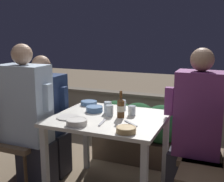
{
  "coord_description": "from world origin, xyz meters",
  "views": [
    {
      "loc": [
        0.94,
        -2.18,
        1.47
      ],
      "look_at": [
        0.0,
        0.06,
        0.97
      ],
      "focal_mm": 45.0,
      "sensor_mm": 36.0,
      "label": 1
    }
  ],
  "objects_px": {
    "person_blue_shirt": "(28,118)",
    "chair_right_far": "(217,148)",
    "person_navy_jumper": "(46,116)",
    "chair_right_near": "(220,164)",
    "chair_left_near": "(14,131)",
    "person_purple_stripe": "(194,127)",
    "chair_left_far": "(32,122)",
    "beer_bottle": "(121,107)"
  },
  "relations": [
    {
      "from": "person_blue_shirt",
      "to": "chair_right_far",
      "type": "xyz_separation_m",
      "value": [
        1.66,
        0.33,
        -0.16
      ]
    },
    {
      "from": "person_navy_jumper",
      "to": "chair_right_near",
      "type": "height_order",
      "value": "person_navy_jumper"
    },
    {
      "from": "chair_left_near",
      "to": "person_purple_stripe",
      "type": "height_order",
      "value": "person_purple_stripe"
    },
    {
      "from": "chair_left_far",
      "to": "chair_right_far",
      "type": "xyz_separation_m",
      "value": [
        1.86,
        0.04,
        0.0
      ]
    },
    {
      "from": "chair_left_near",
      "to": "chair_left_far",
      "type": "distance_m",
      "value": 0.3
    },
    {
      "from": "person_navy_jumper",
      "to": "person_purple_stripe",
      "type": "bearing_deg",
      "value": 1.47
    },
    {
      "from": "person_navy_jumper",
      "to": "chair_left_far",
      "type": "bearing_deg",
      "value": -180.0
    },
    {
      "from": "beer_bottle",
      "to": "chair_right_near",
      "type": "bearing_deg",
      "value": -10.53
    },
    {
      "from": "chair_left_near",
      "to": "person_purple_stripe",
      "type": "relative_size",
      "value": 0.65
    },
    {
      "from": "chair_left_near",
      "to": "beer_bottle",
      "type": "bearing_deg",
      "value": 9.87
    },
    {
      "from": "person_blue_shirt",
      "to": "chair_right_far",
      "type": "height_order",
      "value": "person_blue_shirt"
    },
    {
      "from": "chair_right_far",
      "to": "person_purple_stripe",
      "type": "relative_size",
      "value": 0.65
    },
    {
      "from": "chair_right_near",
      "to": "person_purple_stripe",
      "type": "height_order",
      "value": "person_purple_stripe"
    },
    {
      "from": "person_blue_shirt",
      "to": "chair_right_near",
      "type": "relative_size",
      "value": 1.57
    },
    {
      "from": "person_navy_jumper",
      "to": "beer_bottle",
      "type": "bearing_deg",
      "value": -7.43
    },
    {
      "from": "chair_right_far",
      "to": "person_purple_stripe",
      "type": "bearing_deg",
      "value": 180.0
    },
    {
      "from": "chair_left_near",
      "to": "chair_left_far",
      "type": "height_order",
      "value": "same"
    },
    {
      "from": "chair_left_near",
      "to": "person_navy_jumper",
      "type": "relative_size",
      "value": 0.7
    },
    {
      "from": "chair_left_near",
      "to": "person_blue_shirt",
      "type": "bearing_deg",
      "value": -0.0
    },
    {
      "from": "chair_left_far",
      "to": "chair_right_far",
      "type": "distance_m",
      "value": 1.87
    },
    {
      "from": "chair_left_near",
      "to": "chair_right_near",
      "type": "distance_m",
      "value": 1.88
    },
    {
      "from": "chair_right_far",
      "to": "beer_bottle",
      "type": "bearing_deg",
      "value": -169.27
    },
    {
      "from": "chair_right_near",
      "to": "beer_bottle",
      "type": "xyz_separation_m",
      "value": [
        -0.84,
        0.16,
        0.3
      ]
    },
    {
      "from": "chair_left_near",
      "to": "chair_right_far",
      "type": "xyz_separation_m",
      "value": [
        1.85,
        0.33,
        0.0
      ]
    },
    {
      "from": "person_blue_shirt",
      "to": "chair_right_near",
      "type": "height_order",
      "value": "person_blue_shirt"
    },
    {
      "from": "chair_left_far",
      "to": "chair_right_near",
      "type": "height_order",
      "value": "same"
    },
    {
      "from": "chair_right_near",
      "to": "beer_bottle",
      "type": "height_order",
      "value": "beer_bottle"
    },
    {
      "from": "person_purple_stripe",
      "to": "chair_right_near",
      "type": "bearing_deg",
      "value": -53.44
    },
    {
      "from": "person_navy_jumper",
      "to": "beer_bottle",
      "type": "relative_size",
      "value": 5.35
    },
    {
      "from": "chair_left_far",
      "to": "person_purple_stripe",
      "type": "relative_size",
      "value": 0.65
    },
    {
      "from": "person_purple_stripe",
      "to": "beer_bottle",
      "type": "xyz_separation_m",
      "value": [
        -0.61,
        -0.15,
        0.15
      ]
    },
    {
      "from": "beer_bottle",
      "to": "person_navy_jumper",
      "type": "bearing_deg",
      "value": 172.57
    },
    {
      "from": "chair_right_far",
      "to": "person_purple_stripe",
      "type": "xyz_separation_m",
      "value": [
        -0.19,
        0.0,
        0.15
      ]
    },
    {
      "from": "person_navy_jumper",
      "to": "chair_right_far",
      "type": "bearing_deg",
      "value": 1.3
    },
    {
      "from": "chair_left_near",
      "to": "person_navy_jumper",
      "type": "xyz_separation_m",
      "value": [
        0.17,
        0.3,
        0.09
      ]
    },
    {
      "from": "chair_left_near",
      "to": "beer_bottle",
      "type": "height_order",
      "value": "beer_bottle"
    },
    {
      "from": "chair_left_far",
      "to": "person_navy_jumper",
      "type": "distance_m",
      "value": 0.22
    },
    {
      "from": "person_blue_shirt",
      "to": "person_navy_jumper",
      "type": "distance_m",
      "value": 0.3
    },
    {
      "from": "chair_right_near",
      "to": "chair_left_far",
      "type": "bearing_deg",
      "value": 171.94
    },
    {
      "from": "person_navy_jumper",
      "to": "chair_right_far",
      "type": "height_order",
      "value": "person_navy_jumper"
    },
    {
      "from": "person_navy_jumper",
      "to": "chair_right_far",
      "type": "relative_size",
      "value": 1.43
    },
    {
      "from": "chair_right_near",
      "to": "chair_right_far",
      "type": "xyz_separation_m",
      "value": [
        -0.04,
        0.31,
        0.0
      ]
    }
  ]
}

